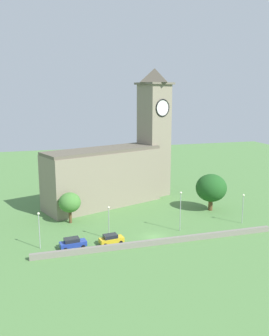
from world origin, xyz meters
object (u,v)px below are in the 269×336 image
streetlamp_east_mid (243,204)px  tree_by_tower (211,188)px  tree_churchyard (70,203)px  streetlamp_west_end (39,224)px  streetlamp_west_mid (109,217)px  car_yellow (111,239)px  church (118,164)px  streetlamp_central (180,205)px  car_blue (73,243)px

streetlamp_east_mid → tree_by_tower: tree_by_tower is taller
streetlamp_east_mid → tree_churchyard: tree_churchyard is taller
streetlamp_west_end → streetlamp_west_mid: bearing=3.8°
car_yellow → tree_by_tower: (26.06, 12.19, 4.34)m
streetlamp_west_end → church: bearing=49.7°
church → streetlamp_west_mid: bearing=-108.3°
car_yellow → streetlamp_west_end: 12.77m
tree_churchyard → streetlamp_west_mid: bearing=-61.2°
church → car_yellow: (-7.58, -24.92, -8.59)m
church → streetlamp_west_end: (-19.75, -23.32, -5.10)m
streetlamp_central → tree_by_tower: 15.44m
car_yellow → streetlamp_west_end: size_ratio=0.69×
streetlamp_east_mid → tree_churchyard: bearing=162.9°
streetlamp_central → tree_churchyard: size_ratio=1.23×
church → streetlamp_central: 23.96m
car_yellow → streetlamp_east_mid: size_ratio=0.73×
streetlamp_west_mid → streetlamp_east_mid: 28.01m
streetlamp_west_end → car_yellow: bearing=-7.5°
car_yellow → streetlamp_west_end: (-12.18, 1.60, 3.49)m
streetlamp_west_end → car_blue: bearing=-16.1°
streetlamp_west_mid → streetlamp_central: (14.06, -0.11, 0.98)m
car_blue → tree_churchyard: (1.13, 12.88, 3.38)m
church → car_yellow: 27.43m
church → tree_churchyard: church is taller
car_yellow → tree_by_tower: size_ratio=0.54×
car_blue → church: bearing=60.0°
streetlamp_west_mid → tree_churchyard: tree_churchyard is taller
tree_by_tower → streetlamp_central: bearing=-140.1°
car_blue → streetlamp_west_end: streetlamp_west_end is taller
car_yellow → streetlamp_central: (14.21, 2.30, 4.28)m
streetlamp_west_end → tree_by_tower: tree_by_tower is taller
streetlamp_west_end → tree_churchyard: streetlamp_west_end is taller
church → streetlamp_central: (6.63, -22.62, -4.31)m
car_blue → streetlamp_east_mid: 35.17m
streetlamp_east_mid → tree_by_tower: (-2.09, 9.63, 1.03)m
streetlamp_west_mid → streetlamp_east_mid: bearing=0.3°
car_yellow → streetlamp_central: size_ratio=0.57×
car_blue → car_yellow: (6.77, -0.05, -0.05)m
streetlamp_west_end → tree_churchyard: (6.53, 11.33, -0.05)m
streetlamp_west_end → streetlamp_west_mid: (12.32, 0.81, -0.18)m
streetlamp_west_mid → streetlamp_central: 14.10m
streetlamp_central → streetlamp_east_mid: bearing=1.1°
streetlamp_west_end → streetlamp_west_mid: size_ratio=1.05×
car_blue → car_yellow: size_ratio=1.05×
church → streetlamp_east_mid: size_ratio=5.49×
streetlamp_west_end → streetlamp_east_mid: streetlamp_west_end is taller
church → car_yellow: bearing=-106.9°
church → car_blue: bearing=-120.0°
tree_by_tower → streetlamp_west_mid: bearing=-159.3°
streetlamp_west_mid → car_yellow: bearing=-93.4°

